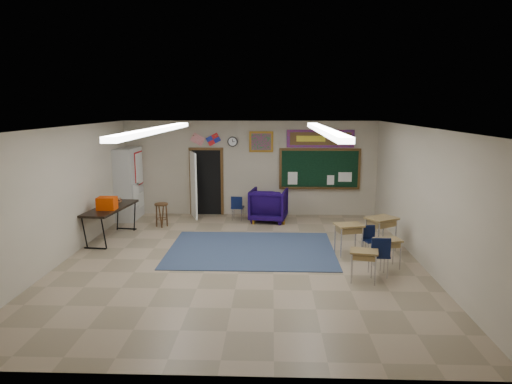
{
  "coord_description": "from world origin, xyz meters",
  "views": [
    {
      "loc": [
        0.69,
        -9.85,
        3.45
      ],
      "look_at": [
        0.29,
        1.5,
        1.3
      ],
      "focal_mm": 32.0,
      "sensor_mm": 36.0,
      "label": 1
    }
  ],
  "objects_px": {
    "wingback_armchair": "(269,205)",
    "wooden_stool": "(162,215)",
    "student_desk_front_right": "(381,232)",
    "student_desk_front_left": "(349,238)",
    "folding_table": "(111,222)"
  },
  "relations": [
    {
      "from": "student_desk_front_right",
      "to": "folding_table",
      "type": "distance_m",
      "value": 6.9
    },
    {
      "from": "folding_table",
      "to": "wooden_stool",
      "type": "xyz_separation_m",
      "value": [
        1.03,
        1.28,
        -0.11
      ]
    },
    {
      "from": "student_desk_front_left",
      "to": "student_desk_front_right",
      "type": "height_order",
      "value": "student_desk_front_right"
    },
    {
      "from": "student_desk_front_right",
      "to": "wooden_stool",
      "type": "bearing_deg",
      "value": 128.2
    },
    {
      "from": "student_desk_front_right",
      "to": "student_desk_front_left",
      "type": "bearing_deg",
      "value": 171.14
    },
    {
      "from": "wingback_armchair",
      "to": "folding_table",
      "type": "xyz_separation_m",
      "value": [
        -4.12,
        -2.06,
        -0.03
      ]
    },
    {
      "from": "folding_table",
      "to": "wooden_stool",
      "type": "height_order",
      "value": "folding_table"
    },
    {
      "from": "folding_table",
      "to": "wooden_stool",
      "type": "bearing_deg",
      "value": 57.8
    },
    {
      "from": "wingback_armchair",
      "to": "wooden_stool",
      "type": "bearing_deg",
      "value": 23.53
    },
    {
      "from": "student_desk_front_right",
      "to": "wooden_stool",
      "type": "distance_m",
      "value": 6.18
    },
    {
      "from": "wingback_armchair",
      "to": "wooden_stool",
      "type": "relative_size",
      "value": 1.6
    },
    {
      "from": "student_desk_front_left",
      "to": "student_desk_front_right",
      "type": "xyz_separation_m",
      "value": [
        0.84,
        0.37,
        0.04
      ]
    },
    {
      "from": "wingback_armchair",
      "to": "folding_table",
      "type": "height_order",
      "value": "folding_table"
    },
    {
      "from": "student_desk_front_left",
      "to": "wooden_stool",
      "type": "distance_m",
      "value": 5.55
    },
    {
      "from": "folding_table",
      "to": "student_desk_front_right",
      "type": "bearing_deg",
      "value": 0.13
    }
  ]
}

